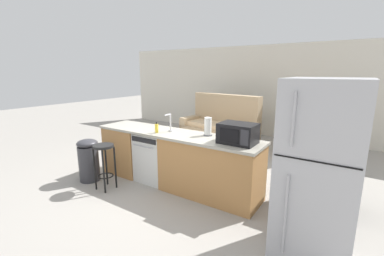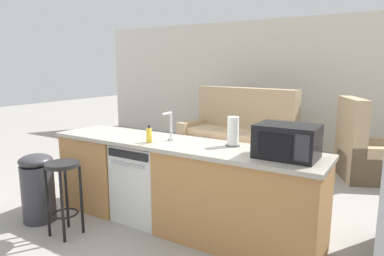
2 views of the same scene
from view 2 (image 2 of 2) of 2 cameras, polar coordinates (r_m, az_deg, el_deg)
name	(u,v)px [view 2 (image 2 of 2)]	position (r m, az deg, el deg)	size (l,w,h in m)	color
ground_plane	(166,222)	(3.82, -4.30, -15.39)	(24.00, 24.00, 0.00)	gray
wall_back	(302,84)	(7.20, 17.89, 6.97)	(10.00, 0.06, 2.60)	silver
kitchen_counter	(185,189)	(3.53, -1.21, -10.18)	(2.94, 0.66, 0.90)	#B77F47
dishwasher	(147,181)	(3.81, -7.48, -8.72)	(0.58, 0.61, 0.84)	silver
microwave	(287,141)	(2.95, 15.55, -2.14)	(0.50, 0.37, 0.28)	black
sink_faucet	(170,128)	(3.48, -3.65, -0.04)	(0.07, 0.18, 0.30)	silver
paper_towel_roll	(233,132)	(3.28, 6.85, -0.63)	(0.14, 0.14, 0.28)	#4C4C51
soap_bottle	(149,135)	(3.45, -7.17, -1.18)	(0.06, 0.06, 0.18)	yellow
bar_stool	(63,183)	(3.59, -20.66, -8.58)	(0.32, 0.32, 0.74)	black
trash_bin	(38,187)	(4.07, -24.31, -8.95)	(0.35, 0.35, 0.74)	#333338
couch	(238,137)	(6.22, 7.67, -1.50)	(2.11, 1.20, 1.27)	tan
armchair	(363,155)	(5.69, 26.66, -4.10)	(1.08, 1.10, 1.20)	tan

